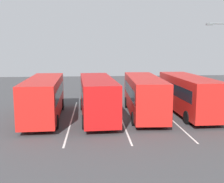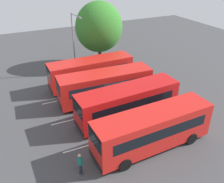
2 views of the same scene
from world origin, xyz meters
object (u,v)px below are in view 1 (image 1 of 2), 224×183
at_px(bus_center_right, 97,96).
at_px(pedestrian, 51,94).
at_px(bus_far_right, 44,97).
at_px(bus_center_left, 144,94).
at_px(bus_far_left, 188,94).

height_order(bus_center_right, pedestrian, bus_center_right).
bearing_deg(pedestrian, bus_center_right, 83.86).
xyz_separation_m(bus_center_right, bus_far_right, (0.16, 4.13, 0.00)).
bearing_deg(bus_center_left, bus_far_left, -85.30).
distance_m(bus_far_left, bus_center_left, 3.76).
distance_m(bus_far_left, pedestrian, 13.08).
height_order(bus_center_right, bus_far_right, same).
xyz_separation_m(bus_center_left, pedestrian, (5.51, 8.13, -0.72)).
bearing_deg(bus_far_right, bus_center_right, -93.38).
relative_size(bus_far_left, bus_center_left, 0.99).
relative_size(bus_far_left, bus_far_right, 1.00).
height_order(bus_center_left, pedestrian, bus_center_left).
relative_size(bus_center_left, bus_center_right, 1.00).
relative_size(bus_center_right, pedestrian, 5.52).
bearing_deg(pedestrian, bus_far_right, 49.88).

